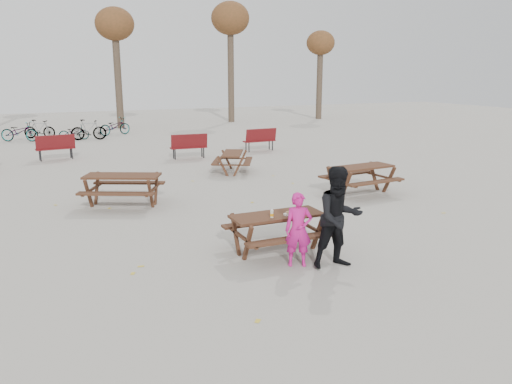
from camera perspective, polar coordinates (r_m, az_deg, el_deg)
name	(u,v)px	position (r m, az deg, el deg)	size (l,w,h in m)	color
ground	(277,252)	(9.95, 2.37, -6.84)	(80.00, 80.00, 0.00)	gray
main_picnic_table	(277,223)	(9.76, 2.40, -3.61)	(1.80, 1.45, 0.78)	#3C2316
food_tray	(289,214)	(9.66, 3.76, -2.55)	(0.18, 0.11, 0.04)	white
bread_roll	(289,212)	(9.64, 3.76, -2.31)	(0.14, 0.06, 0.05)	tan
soda_bottle	(272,214)	(9.45, 1.82, -2.53)	(0.07, 0.07, 0.17)	silver
child	(298,230)	(9.09, 4.86, -4.32)	(0.50, 0.33, 1.37)	#C8197E
adult	(339,218)	(9.04, 9.46, -2.91)	(0.90, 0.70, 1.86)	black
picnic_table_east	(360,180)	(14.79, 11.86, 1.34)	(1.93, 1.56, 0.83)	#3C2316
picnic_table_north	(123,190)	(13.67, -14.96, 0.18)	(1.94, 1.57, 0.84)	#3C2316
picnic_table_far	(233,162)	(17.74, -2.70, 3.40)	(1.64, 1.32, 0.71)	#3C2316
park_bench_row	(127,147)	(21.01, -14.57, 5.00)	(13.12, 2.52, 1.03)	maroon
bicycle_row	(68,130)	(28.68, -20.68, 6.69)	(6.90, 2.74, 1.08)	black
tree_row	(111,28)	(33.99, -16.19, 17.58)	(32.17, 3.52, 8.26)	#382B21
fallen_leaves	(250,216)	(12.30, -0.72, -2.81)	(11.00, 11.00, 0.01)	gold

